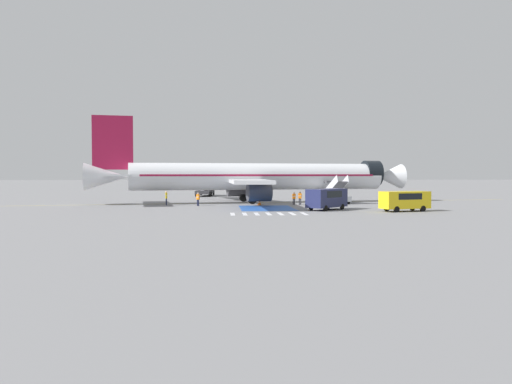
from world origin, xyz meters
TOP-DOWN VIEW (x-y plane):
  - ground_plane at (0.00, 0.00)m, footprint 600.00×600.00m
  - apron_leadline_yellow at (0.47, 0.57)m, footprint 78.55×12.96m
  - apron_stand_patch_blue at (0.47, -10.89)m, footprint 6.26×9.88m
  - apron_walkway_bar_0 at (-3.73, -19.48)m, footprint 0.44×3.60m
  - apron_walkway_bar_1 at (-2.53, -19.48)m, footprint 0.44×3.60m
  - apron_walkway_bar_2 at (-1.33, -19.48)m, footprint 0.44×3.60m
  - apron_walkway_bar_3 at (-0.13, -19.48)m, footprint 0.44×3.60m
  - apron_walkway_bar_4 at (1.07, -19.48)m, footprint 0.44×3.60m
  - apron_walkway_bar_5 at (2.27, -19.48)m, footprint 0.44×3.60m
  - apron_walkway_bar_6 at (3.47, -19.48)m, footprint 0.44×3.60m
  - airliner at (-0.24, 0.45)m, footprint 45.19×34.52m
  - boarding_stairs_forward at (10.83, -2.21)m, footprint 2.94×5.47m
  - fuel_tanker at (-7.82, 22.70)m, footprint 3.36×9.29m
  - service_van_0 at (6.87, -14.36)m, footprint 5.28×5.23m
  - service_van_1 at (14.72, -17.10)m, footprint 5.60×3.25m
  - baggage_cart at (7.78, -7.91)m, footprint 2.21×2.93m
  - ground_crew_0 at (4.61, -4.62)m, footprint 0.45×0.26m
  - ground_crew_1 at (-7.77, -6.23)m, footprint 0.47×0.46m
  - ground_crew_2 at (5.30, -5.28)m, footprint 0.48×0.37m
  - ground_crew_3 at (-11.86, -4.86)m, footprint 0.32×0.47m
  - traffic_cone_0 at (0.10, -4.54)m, footprint 0.54×0.54m

SIDE VIEW (x-z plane):
  - ground_plane at x=0.00m, z-range 0.00..0.00m
  - apron_leadline_yellow at x=0.47m, z-range 0.00..0.01m
  - apron_stand_patch_blue at x=0.47m, z-range 0.00..0.01m
  - apron_walkway_bar_0 at x=-3.73m, z-range 0.00..0.01m
  - apron_walkway_bar_1 at x=-2.53m, z-range 0.00..0.01m
  - apron_walkway_bar_2 at x=-1.33m, z-range 0.00..0.01m
  - apron_walkway_bar_3 at x=-0.13m, z-range 0.00..0.01m
  - apron_walkway_bar_4 at x=1.07m, z-range 0.00..0.01m
  - apron_walkway_bar_5 at x=2.27m, z-range 0.00..0.01m
  - apron_walkway_bar_6 at x=3.47m, z-range 0.00..0.01m
  - baggage_cart at x=7.78m, z-range -0.18..0.69m
  - traffic_cone_0 at x=0.10m, z-range 0.00..0.60m
  - ground_crew_0 at x=4.61m, z-range 0.12..1.75m
  - ground_crew_1 at x=-7.77m, z-range 0.12..1.79m
  - boarding_stairs_forward at x=10.83m, z-range -0.96..2.91m
  - ground_crew_2 at x=5.30m, z-range 0.13..1.88m
  - ground_crew_3 at x=-11.86m, z-range 0.15..1.99m
  - service_van_1 at x=14.72m, z-range 0.21..2.36m
  - service_van_0 at x=6.87m, z-range 0.22..2.56m
  - fuel_tanker at x=-7.82m, z-range 0.02..3.59m
  - airliner at x=-0.24m, z-range -2.19..9.45m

